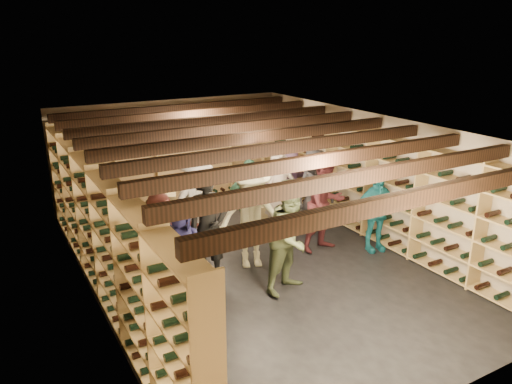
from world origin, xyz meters
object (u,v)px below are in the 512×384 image
object	(u,v)px
crate_stack_left	(164,215)
person_5	(161,237)
person_2	(291,236)
person_6	(181,248)
person_0	(170,299)
person_11	(288,185)
person_3	(252,216)
person_12	(314,189)
person_8	(326,205)
person_10	(248,202)
crate_stack_right	(266,216)
person_9	(197,200)
crate_loose	(275,208)
person_1	(208,228)
person_7	(280,196)
person_4	(376,211)

from	to	relation	value
crate_stack_left	person_5	distance (m)	1.90
person_2	person_6	distance (m)	1.71
person_0	person_11	xyz separation A→B (m)	(3.70, 3.00, 0.09)
person_3	person_12	xyz separation A→B (m)	(1.94, 0.86, -0.07)
person_8	person_10	size ratio (longest dim) A/B	1.08
crate_stack_right	person_12	xyz separation A→B (m)	(0.85, -0.50, 0.59)
person_0	person_11	distance (m)	4.76
person_9	person_3	bearing A→B (deg)	-91.50
person_9	person_8	bearing A→B (deg)	-55.86
crate_loose	person_12	distance (m)	1.43
person_10	person_2	bearing A→B (deg)	-89.97
person_1	person_9	xyz separation A→B (m)	(0.44, 1.50, -0.06)
person_7	person_10	bearing A→B (deg)	172.89
person_12	person_7	bearing A→B (deg)	-171.99
person_7	person_10	distance (m)	0.63
person_0	person_12	bearing A→B (deg)	35.68
person_7	person_5	bearing A→B (deg)	-163.55
person_6	crate_loose	bearing A→B (deg)	58.93
crate_stack_left	person_0	distance (m)	3.86
person_5	person_10	xyz separation A→B (m)	(1.96, 0.65, 0.07)
person_7	person_11	distance (m)	0.83
person_9	person_11	distance (m)	2.06
crate_stack_left	person_7	bearing A→B (deg)	-33.00
person_10	person_12	size ratio (longest dim) A/B	0.98
person_8	crate_stack_right	bearing A→B (deg)	100.39
person_0	person_1	xyz separation A→B (m)	(1.21, 1.50, 0.17)
person_5	person_6	distance (m)	0.55
crate_stack_left	person_9	distance (m)	0.91
person_0	crate_stack_left	bearing A→B (deg)	75.54
person_3	person_10	size ratio (longest dim) A/B	1.10
crate_stack_right	person_5	bearing A→B (deg)	-157.19
person_1	crate_loose	bearing A→B (deg)	41.85
person_7	person_9	world-z (taller)	person_7
crate_stack_right	person_9	distance (m)	1.63
crate_loose	person_7	distance (m)	1.67
person_2	person_9	distance (m)	2.46
person_4	person_11	xyz separation A→B (m)	(-0.66, 1.92, 0.08)
person_6	person_7	bearing A→B (deg)	45.45
person_2	person_7	size ratio (longest dim) A/B	1.03
person_2	person_6	world-z (taller)	person_2
crate_stack_left	person_10	distance (m)	1.76
person_5	person_3	bearing A→B (deg)	-18.28
crate_loose	person_3	world-z (taller)	person_3
crate_stack_right	person_12	bearing A→B (deg)	-30.23
crate_stack_left	person_2	bearing A→B (deg)	-72.02
person_5	person_8	bearing A→B (deg)	-15.09
person_11	person_6	bearing A→B (deg)	-155.76
person_0	person_9	size ratio (longest dim) A/B	0.87
crate_loose	person_7	xyz separation A→B (m)	(-0.69, -1.29, 0.79)
person_4	crate_stack_right	bearing A→B (deg)	133.59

